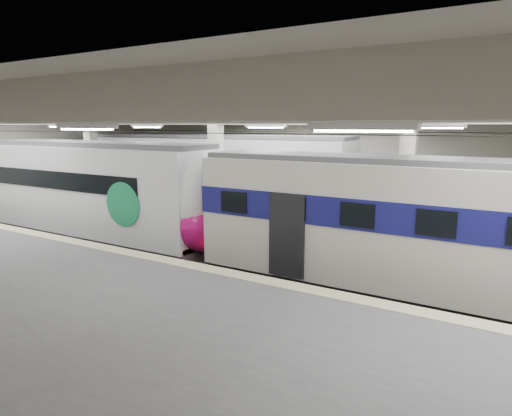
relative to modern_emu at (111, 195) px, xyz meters
The scene contains 4 objects.
station_hall 6.64m from the modern_emu, 15.39° to the right, with size 36.00×24.00×5.75m.
modern_emu is the anchor object (origin of this frame).
older_rer 11.88m from the modern_emu, ahead, with size 12.30×2.72×4.11m.
far_train 5.69m from the modern_emu, 75.22° to the left, with size 14.23×3.27×4.51m.
Camera 1 is at (7.83, -12.26, 4.97)m, focal length 30.00 mm.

